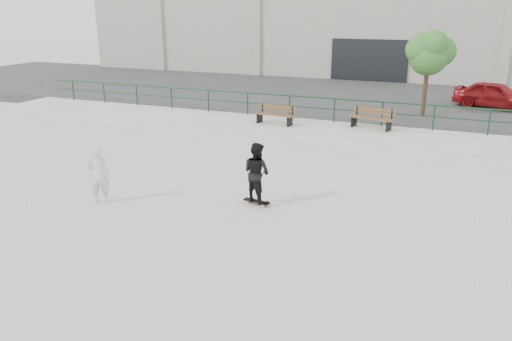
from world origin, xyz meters
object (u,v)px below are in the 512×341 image
at_px(standing_skater, 257,172).
at_px(seated_skater, 98,175).
at_px(bench_left, 275,115).
at_px(red_car, 495,95).
at_px(bench_right, 372,118).
at_px(skateboard, 257,202).
at_px(tree, 430,52).

bearing_deg(standing_skater, seated_skater, 42.77).
distance_m(bench_left, red_car, 11.27).
bearing_deg(bench_right, bench_left, -157.27).
relative_size(red_car, seated_skater, 2.32).
xyz_separation_m(bench_left, red_car, (8.59, 7.29, 0.25)).
bearing_deg(seated_skater, standing_skater, 172.63).
bearing_deg(red_car, skateboard, 173.35).
distance_m(skateboard, seated_skater, 4.39).
bearing_deg(bench_left, standing_skater, -66.34).
bearing_deg(skateboard, bench_left, 115.57).
bearing_deg(tree, bench_left, -143.26).
height_order(bench_right, seated_skater, seated_skater).
xyz_separation_m(bench_right, red_car, (4.71, 6.55, 0.23)).
xyz_separation_m(bench_right, skateboard, (-1.63, -8.20, -0.83)).
height_order(skateboard, standing_skater, standing_skater).
bearing_deg(tree, red_car, 46.05).
height_order(bench_left, seated_skater, seated_skater).
bearing_deg(bench_right, seated_skater, -108.29).
xyz_separation_m(bench_left, seated_skater, (-1.80, -8.99, -0.08)).
bearing_deg(red_car, tree, 152.68).
relative_size(bench_right, seated_skater, 1.14).
relative_size(bench_left, tree, 0.46).
distance_m(red_car, skateboard, 16.09).
relative_size(bench_right, skateboard, 2.30).
height_order(bench_left, red_car, red_car).
relative_size(standing_skater, seated_skater, 1.02).
height_order(red_car, standing_skater, red_car).
distance_m(bench_left, skateboard, 7.84).
bearing_deg(seated_skater, tree, -147.32).
bearing_deg(standing_skater, red_car, -91.15).
xyz_separation_m(bench_left, skateboard, (2.25, -7.46, -0.82)).
height_order(bench_right, standing_skater, standing_skater).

